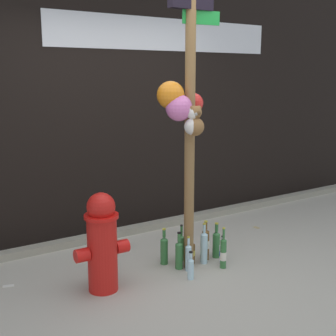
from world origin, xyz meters
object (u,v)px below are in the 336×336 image
(memorial_post, at_px, (186,95))
(bottle_6, at_px, (164,250))
(bottle_8, at_px, (223,253))
(bottle_9, at_px, (188,257))
(bottle_2, at_px, (191,267))
(bottle_10, at_px, (206,244))
(bottle_0, at_px, (204,247))
(bottle_3, at_px, (179,254))
(bottle_1, at_px, (216,243))
(bottle_5, at_px, (222,252))
(bottle_4, at_px, (191,252))
(fire_hydrant, at_px, (102,242))
(bottle_7, at_px, (181,247))

(memorial_post, relative_size, bottle_6, 7.51)
(bottle_8, bearing_deg, bottle_9, 158.15)
(bottle_2, bearing_deg, bottle_10, 36.42)
(bottle_6, xyz_separation_m, bottle_10, (0.41, -0.13, 0.02))
(bottle_0, height_order, bottle_3, bottle_0)
(bottle_1, bearing_deg, bottle_2, -152.08)
(bottle_0, bearing_deg, bottle_2, -145.16)
(bottle_3, distance_m, bottle_5, 0.45)
(bottle_2, xyz_separation_m, bottle_5, (0.48, 0.13, -0.00))
(bottle_8, bearing_deg, bottle_2, -175.51)
(bottle_10, bearing_deg, bottle_3, -173.39)
(memorial_post, bearing_deg, bottle_6, 120.48)
(bottle_1, distance_m, bottle_4, 0.31)
(memorial_post, distance_m, bottle_5, 1.59)
(fire_hydrant, height_order, bottle_6, fire_hydrant)
(bottle_3, xyz_separation_m, bottle_7, (0.13, 0.15, -0.01))
(bottle_6, bearing_deg, bottle_7, -5.44)
(memorial_post, bearing_deg, bottle_0, -1.36)
(bottle_2, height_order, bottle_3, bottle_3)
(bottle_7, bearing_deg, bottle_4, -72.44)
(fire_hydrant, xyz_separation_m, bottle_7, (0.93, 0.16, -0.29))
(fire_hydrant, distance_m, bottle_0, 1.11)
(bottle_4, bearing_deg, bottle_5, -29.86)
(fire_hydrant, distance_m, bottle_4, 1.02)
(bottle_0, xyz_separation_m, bottle_3, (-0.28, 0.02, -0.02))
(memorial_post, xyz_separation_m, bottle_3, (-0.05, 0.02, -1.50))
(bottle_3, distance_m, bottle_10, 0.35)
(fire_hydrant, bearing_deg, bottle_9, -5.27)
(bottle_2, distance_m, bottle_7, 0.44)
(bottle_5, bearing_deg, bottle_6, 149.93)
(bottle_3, distance_m, bottle_9, 0.10)
(bottle_4, bearing_deg, bottle_3, -167.37)
(bottle_7, height_order, bottle_8, bottle_8)
(bottle_5, distance_m, bottle_6, 0.58)
(bottle_1, relative_size, bottle_2, 1.38)
(bottle_1, height_order, bottle_10, bottle_10)
(bottle_9, bearing_deg, bottle_8, -21.85)
(bottle_3, bearing_deg, memorial_post, -20.12)
(bottle_2, distance_m, bottle_6, 0.42)
(memorial_post, relative_size, bottle_3, 7.48)
(bottle_2, distance_m, bottle_3, 0.25)
(bottle_3, height_order, bottle_6, bottle_3)
(bottle_0, xyz_separation_m, bottle_6, (-0.34, 0.20, -0.02))
(bottle_0, relative_size, bottle_4, 1.34)
(memorial_post, distance_m, bottle_1, 1.56)
(bottle_3, bearing_deg, bottle_6, 109.73)
(bottle_1, bearing_deg, bottle_4, 177.93)
(bottle_0, xyz_separation_m, bottle_8, (0.09, -0.19, -0.02))
(bottle_2, bearing_deg, bottle_8, 4.49)
(memorial_post, bearing_deg, bottle_4, 25.49)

